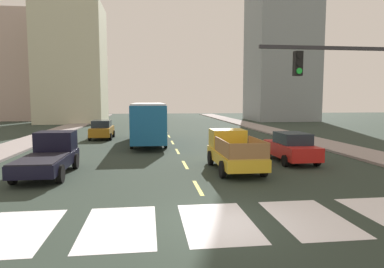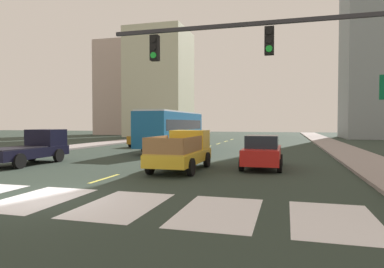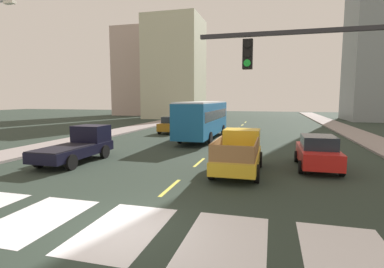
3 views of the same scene
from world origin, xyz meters
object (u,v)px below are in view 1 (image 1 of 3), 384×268
object	(u,v)px
pickup_dark	(50,155)
city_bus	(148,120)
sedan_near_left	(102,130)
pickup_stakebed	(233,151)
sedan_mid	(291,147)

from	to	relation	value
pickup_dark	city_bus	bearing A→B (deg)	69.63
pickup_dark	sedan_near_left	size ratio (longest dim) A/B	1.18
pickup_stakebed	pickup_dark	distance (m)	9.15
pickup_dark	sedan_near_left	bearing A→B (deg)	91.06
city_bus	pickup_dark	bearing A→B (deg)	-113.16
city_bus	sedan_near_left	xyz separation A→B (m)	(-4.26, 3.93, -1.09)
sedan_mid	sedan_near_left	distance (m)	18.36
sedan_mid	pickup_dark	bearing A→B (deg)	-173.46
pickup_stakebed	sedan_mid	xyz separation A→B (m)	(3.85, 1.49, -0.08)
pickup_stakebed	sedan_mid	world-z (taller)	pickup_stakebed
sedan_mid	sedan_near_left	size ratio (longest dim) A/B	1.00
city_bus	sedan_mid	world-z (taller)	city_bus
pickup_stakebed	sedan_near_left	world-z (taller)	pickup_stakebed
sedan_mid	sedan_near_left	xyz separation A→B (m)	(-12.47, 13.47, 0.00)
pickup_stakebed	sedan_mid	distance (m)	4.12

